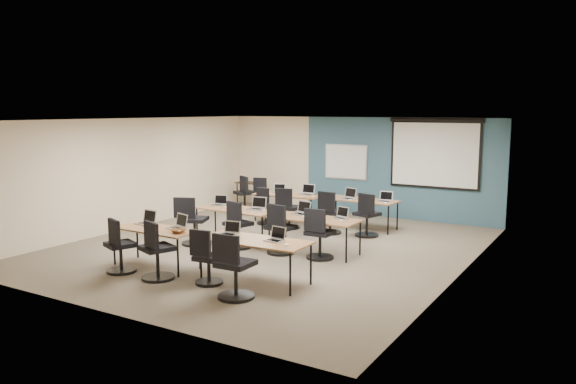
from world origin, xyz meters
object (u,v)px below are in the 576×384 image
Objects in this scene: laptop_2 at (230,231)px; laptop_5 at (257,206)px; laptop_11 at (385,199)px; task_chair_11 at (367,219)px; laptop_1 at (178,225)px; laptop_8 at (278,190)px; laptop_9 at (307,192)px; task_chair_4 at (192,225)px; laptop_0 at (147,220)px; whiteboard at (346,162)px; task_chair_9 at (288,212)px; training_table_front_left at (156,231)px; spare_chair_b at (245,197)px; training_table_front_right at (255,242)px; task_chair_8 at (265,209)px; projector_screen at (435,150)px; training_table_back_right at (361,201)px; laptop_6 at (302,211)px; laptop_3 at (276,237)px; training_table_mid_right at (314,220)px; task_chair_6 at (280,233)px; task_chair_7 at (319,238)px; task_chair_10 at (329,216)px; task_chair_3 at (234,272)px; task_chair_5 at (237,229)px; laptop_10 at (349,196)px; utility_table at (250,186)px; task_chair_0 at (119,250)px; training_table_back_left at (289,196)px; training_table_mid_left at (237,211)px; laptop_7 at (341,216)px; task_chair_2 at (207,262)px; spare_chair_a at (264,197)px; task_chair_1 at (156,255)px.

laptop_5 is at bearing 104.57° from laptop_2.
task_chair_11 reaches higher than laptop_11.
laptop_5 is at bearing 103.99° from laptop_1.
laptop_9 reaches higher than laptop_8.
laptop_0 is at bearing -107.87° from task_chair_4.
task_chair_9 is (-0.33, -2.61, -1.03)m from whiteboard.
spare_chair_b reaches higher than training_table_front_left.
training_table_front_left is 2.10m from training_table_front_right.
laptop_8 is 0.32× the size of task_chair_8.
laptop_11 is (-0.66, -1.70, -1.10)m from projector_screen.
training_table_back_right is 4.96× the size of laptop_6.
laptop_3 is 0.31× the size of task_chair_8.
task_chair_6 reaches higher than training_table_mid_right.
training_table_back_right is 2.33m from laptop_8.
task_chair_10 is at bearing 110.81° from task_chair_7.
laptop_2 is at bearing 126.77° from task_chair_3.
task_chair_5 is at bearing -91.96° from laptop_8.
task_chair_7 is at bearing -58.49° from laptop_10.
laptop_0 is 0.33× the size of task_chair_10.
laptop_8 is 2.15m from utility_table.
laptop_0 is at bearing 173.31° from laptop_2.
task_chair_10 is (1.12, -0.93, -0.37)m from laptop_9.
training_table_mid_right is 1.85× the size of task_chair_0.
task_chair_8 is at bearing 134.22° from laptop_3.
task_chair_8 is at bearing -124.45° from training_table_back_left.
task_chair_8 reaches higher than laptop_2.
laptop_3 is at bearing -7.83° from laptop_2.
training_table_mid_left is 6.29× the size of laptop_7.
task_chair_6 reaches higher than laptop_5.
laptop_7 is 3.38m from task_chair_8.
task_chair_6 is 2.99m from task_chair_8.
laptop_5 is at bearing 81.27° from training_table_front_left.
task_chair_2 is (1.94, -0.59, -0.40)m from laptop_0.
utility_table is 0.81× the size of spare_chair_b.
laptop_10 is (1.91, 5.63, 0.38)m from task_chair_0.
task_chair_0 reaches higher than laptop_8.
task_chair_6 is at bearing -65.21° from training_table_back_left.
spare_chair_a is (-1.96, 4.01, -0.02)m from task_chair_5.
training_table_back_left is at bearing 131.14° from training_table_mid_right.
projector_screen is 6.91× the size of laptop_1.
utility_table is (-3.79, 3.60, -0.15)m from laptop_6.
laptop_5 is (-1.95, 2.33, 0.01)m from laptop_3.
laptop_6 is 2.60m from laptop_11.
training_table_back_left is (-0.03, 4.87, 0.00)m from training_table_front_left.
task_chair_11 is (0.90, 4.69, 0.03)m from task_chair_2.
training_table_front_left is 1.62× the size of task_chair_3.
task_chair_1 is 1.03× the size of task_chair_11.
training_table_front_left is 1.98m from task_chair_5.
task_chair_5 is (-2.72, -4.86, -1.46)m from projector_screen.
task_chair_2 reaches higher than utility_table.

